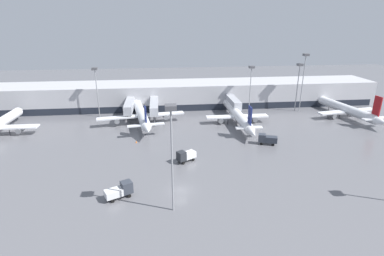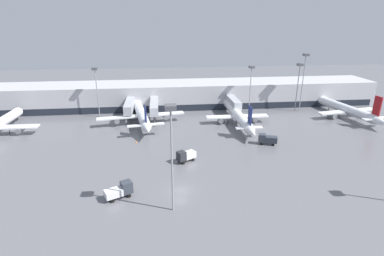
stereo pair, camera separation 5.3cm
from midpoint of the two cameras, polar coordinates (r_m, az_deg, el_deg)
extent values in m
plane|color=slate|center=(60.14, -2.20, -11.82)|extent=(320.00, 320.00, 0.00)
cube|color=#B2B2B7|center=(116.29, -4.57, 6.39)|extent=(160.00, 16.00, 9.00)
cube|color=#1E232D|center=(109.35, -4.36, 3.73)|extent=(156.80, 0.10, 2.40)
cube|color=#A8AAB2|center=(100.74, -7.25, 4.22)|extent=(2.60, 15.98, 2.80)
cylinder|color=#3F4247|center=(94.56, -7.20, 1.26)|extent=(0.44, 0.44, 3.20)
cube|color=#A8AAB2|center=(102.21, -11.88, 4.17)|extent=(2.60, 13.95, 2.80)
cylinder|color=#3F4247|center=(97.00, -12.07, 1.45)|extent=(0.44, 0.44, 3.20)
cube|color=#A8AAB2|center=(105.33, 7.88, 4.88)|extent=(2.60, 12.96, 2.80)
cylinder|color=#3F4247|center=(100.71, 8.60, 2.36)|extent=(0.44, 0.44, 3.20)
cylinder|color=silver|center=(97.54, -9.69, 2.75)|extent=(7.17, 27.13, 2.93)
cone|color=silver|center=(112.03, -10.56, 4.95)|extent=(3.26, 3.62, 2.78)
cone|color=silver|center=(82.72, -8.48, -0.33)|extent=(3.30, 4.75, 2.64)
cube|color=silver|center=(97.07, -9.63, 2.31)|extent=(27.68, 6.92, 0.44)
cube|color=silver|center=(85.69, -8.77, 0.59)|extent=(10.59, 3.09, 0.35)
cube|color=navy|center=(84.76, -8.88, 2.49)|extent=(0.72, 2.35, 4.80)
cylinder|color=slate|center=(96.94, -14.14, 1.40)|extent=(2.04, 3.06, 1.61)
cylinder|color=slate|center=(98.34, -5.12, 2.21)|extent=(2.04, 3.06, 1.61)
cylinder|color=#2D2D33|center=(106.57, -10.15, 2.91)|extent=(0.20, 0.20, 1.96)
cylinder|color=#2D2D33|center=(96.66, -12.12, 0.99)|extent=(0.20, 0.20, 1.96)
cylinder|color=#2D2D33|center=(97.46, -6.94, 1.46)|extent=(0.20, 0.20, 1.96)
cone|color=white|center=(116.26, -29.89, 2.95)|extent=(2.75, 3.17, 2.68)
cylinder|color=slate|center=(100.42, -29.88, -0.26)|extent=(1.63, 3.46, 1.55)
cylinder|color=#2D2D33|center=(111.42, -30.95, 0.97)|extent=(0.20, 0.20, 1.65)
cylinder|color=#2D2D33|center=(101.26, -31.38, -0.80)|extent=(0.20, 0.20, 1.65)
cylinder|color=silver|center=(115.96, 27.28, 3.24)|extent=(7.01, 25.86, 3.01)
cone|color=silver|center=(126.55, 22.97, 5.13)|extent=(3.35, 3.72, 2.86)
cone|color=silver|center=(105.92, 32.62, 0.85)|extent=(3.39, 4.89, 2.71)
cube|color=silver|center=(115.66, 27.44, 2.86)|extent=(22.15, 6.33, 0.44)
cube|color=silver|center=(107.93, 31.40, 1.56)|extent=(8.50, 2.93, 0.35)
cube|color=maroon|center=(106.98, 31.76, 3.48)|extent=(0.77, 2.65, 6.35)
cylinder|color=slate|center=(111.88, 25.03, 2.23)|extent=(2.14, 3.43, 1.66)
cylinder|color=slate|center=(120.10, 29.55, 2.61)|extent=(2.14, 3.43, 1.66)
cylinder|color=#2D2D33|center=(122.46, 24.57, 3.46)|extent=(0.20, 0.20, 1.33)
cylinder|color=#2D2D33|center=(113.26, 26.22, 1.98)|extent=(0.20, 0.20, 1.33)
cylinder|color=#2D2D33|center=(117.98, 28.80, 2.21)|extent=(0.20, 0.20, 1.33)
cylinder|color=white|center=(98.40, 8.50, 2.66)|extent=(3.10, 30.38, 3.00)
cone|color=white|center=(114.12, 6.42, 5.16)|extent=(2.86, 3.31, 2.85)
cone|color=white|center=(82.59, 11.47, -0.94)|extent=(2.71, 4.51, 2.70)
cube|color=white|center=(97.88, 8.59, 2.19)|extent=(20.12, 2.99, 0.44)
cube|color=white|center=(85.58, 10.80, 0.07)|extent=(7.65, 1.66, 0.35)
cube|color=navy|center=(84.52, 10.95, 2.21)|extent=(0.37, 2.63, 5.52)
cylinder|color=slate|center=(96.91, 5.34, 1.58)|extent=(1.66, 3.22, 1.65)
cylinder|color=slate|center=(99.72, 11.70, 1.78)|extent=(1.66, 3.22, 1.65)
cylinder|color=#2D2D33|center=(108.15, 7.16, 3.17)|extent=(0.20, 0.20, 1.41)
cylinder|color=#2D2D33|center=(96.88, 6.82, 1.18)|extent=(0.20, 0.20, 1.41)
cylinder|color=#2D2D33|center=(98.49, 10.47, 1.30)|extent=(0.20, 0.20, 1.41)
cube|color=silver|center=(58.63, -14.73, -11.89)|extent=(3.74, 3.19, 1.34)
cube|color=#333842|center=(59.03, -12.37, -10.92)|extent=(2.58, 2.57, 2.24)
cylinder|color=black|center=(60.54, -12.50, -11.71)|extent=(0.74, 0.53, 0.70)
cylinder|color=black|center=(59.08, -11.88, -12.53)|extent=(0.74, 0.53, 0.70)
cylinder|color=black|center=(59.79, -15.44, -12.43)|extent=(0.74, 0.53, 0.70)
cylinder|color=black|center=(58.30, -14.89, -13.29)|extent=(0.74, 0.53, 0.70)
cube|color=silver|center=(71.31, -0.55, -5.10)|extent=(3.46, 3.15, 1.51)
cube|color=#26282D|center=(69.91, -2.06, -5.35)|extent=(2.46, 2.48, 2.17)
cylinder|color=black|center=(69.88, -1.67, -6.67)|extent=(0.73, 0.58, 0.70)
cylinder|color=black|center=(71.13, -2.51, -6.18)|extent=(0.73, 0.58, 0.70)
cylinder|color=black|center=(71.45, 0.21, -6.03)|extent=(0.73, 0.58, 0.70)
cylinder|color=black|center=(72.68, -0.64, -5.56)|extent=(0.73, 0.58, 0.70)
cube|color=#2D333D|center=(82.76, 14.85, -2.12)|extent=(3.53, 2.86, 1.59)
cube|color=#333842|center=(82.55, 13.16, -1.83)|extent=(2.38, 2.38, 2.12)
cylinder|color=black|center=(82.25, 13.03, -2.96)|extent=(0.74, 0.46, 0.70)
cylinder|color=black|center=(83.90, 13.03, -2.50)|extent=(0.74, 0.46, 0.70)
cylinder|color=black|center=(82.39, 15.18, -3.11)|extent=(0.74, 0.46, 0.70)
cylinder|color=black|center=(84.04, 15.13, -2.65)|extent=(0.74, 0.46, 0.70)
cone|color=orange|center=(83.12, -10.60, -2.57)|extent=(0.42, 0.42, 0.61)
cylinder|color=gray|center=(106.56, -17.60, 6.22)|extent=(0.30, 0.30, 16.10)
cube|color=#4C4C51|center=(105.01, -18.09, 10.70)|extent=(1.80, 1.80, 0.80)
cylinder|color=gray|center=(50.17, -3.85, -6.67)|extent=(0.30, 0.30, 18.43)
cube|color=#4C4C51|center=(46.67, -4.12, 3.94)|extent=(1.80, 1.80, 0.80)
cylinder|color=gray|center=(114.89, 19.38, 7.05)|extent=(0.30, 0.30, 16.38)
cube|color=#4C4C51|center=(113.45, 19.88, 11.27)|extent=(1.80, 1.80, 0.80)
cylinder|color=gray|center=(114.46, 20.26, 7.79)|extent=(0.30, 0.30, 19.87)
cube|color=#4C4C51|center=(112.95, 20.89, 12.91)|extent=(1.80, 1.80, 0.80)
cylinder|color=gray|center=(109.27, 11.00, 7.03)|extent=(0.30, 0.30, 15.78)
cube|color=#4C4C51|center=(107.77, 11.29, 11.32)|extent=(1.80, 1.80, 0.80)
camera|label=1|loc=(0.03, -90.02, -0.01)|focal=28.00mm
camera|label=2|loc=(0.03, 89.98, 0.01)|focal=28.00mm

